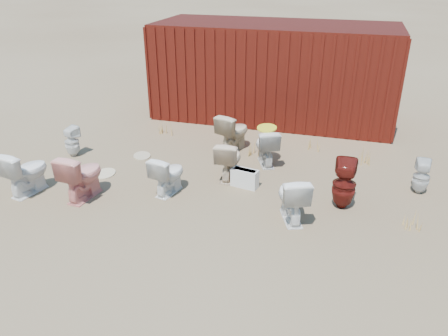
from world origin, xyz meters
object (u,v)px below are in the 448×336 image
(toilet_back_beige_left, at_px, (229,159))
(toilet_back_beige_right, at_px, (233,132))
(toilet_front_c, at_px, (168,174))
(toilet_back_a, at_px, (72,142))
(loose_tank, at_px, (245,178))
(shipping_container, at_px, (274,72))
(toilet_back_e, at_px, (421,177))
(toilet_front_pink, at_px, (82,175))
(toilet_front_e, at_px, (292,197))
(toilet_front_a, at_px, (26,172))
(toilet_front_maroon, at_px, (344,184))
(toilet_back_yellowlid, at_px, (266,146))

(toilet_back_beige_left, distance_m, toilet_back_beige_right, 1.38)
(toilet_front_c, distance_m, toilet_back_a, 2.77)
(toilet_front_c, xyz_separation_m, loose_tank, (1.26, 0.60, -0.19))
(toilet_back_a, bearing_deg, shipping_container, -117.04)
(toilet_back_a, relative_size, loose_tank, 1.32)
(toilet_front_c, relative_size, toilet_back_e, 1.13)
(shipping_container, bearing_deg, toilet_front_c, -101.79)
(toilet_front_c, height_order, toilet_back_beige_left, toilet_back_beige_left)
(toilet_back_a, distance_m, toilet_back_e, 6.96)
(toilet_front_pink, distance_m, toilet_back_beige_left, 2.68)
(toilet_front_pink, relative_size, toilet_front_e, 1.07)
(shipping_container, bearing_deg, toilet_back_a, -133.26)
(toilet_front_e, xyz_separation_m, toilet_back_beige_right, (-1.65, 2.49, 0.02))
(toilet_back_beige_left, xyz_separation_m, loose_tank, (0.38, -0.27, -0.21))
(toilet_back_e, bearing_deg, toilet_front_pink, 21.49)
(toilet_front_a, xyz_separation_m, toilet_front_maroon, (5.46, 1.06, 0.02))
(toilet_front_e, distance_m, toilet_back_a, 5.00)
(toilet_back_a, bearing_deg, toilet_front_e, -177.72)
(shipping_container, distance_m, toilet_front_a, 6.50)
(shipping_container, distance_m, toilet_front_c, 4.93)
(toilet_back_a, bearing_deg, toilet_front_a, 112.47)
(shipping_container, xyz_separation_m, toilet_front_pink, (-2.36, -5.34, -0.77))
(shipping_container, relative_size, toilet_back_yellowlid, 7.77)
(toilet_front_a, height_order, toilet_back_e, toilet_front_a)
(toilet_front_a, bearing_deg, toilet_back_beige_right, -125.55)
(toilet_back_a, height_order, loose_tank, toilet_back_a)
(toilet_front_a, relative_size, toilet_back_a, 1.25)
(toilet_front_maroon, relative_size, toilet_back_a, 1.32)
(toilet_front_a, relative_size, loose_tank, 1.65)
(toilet_back_yellowlid, bearing_deg, toilet_back_beige_left, 32.86)
(shipping_container, xyz_separation_m, toilet_back_a, (-3.60, -3.83, -0.87))
(toilet_back_a, distance_m, toilet_back_yellowlid, 4.11)
(toilet_back_beige_left, xyz_separation_m, toilet_back_e, (3.46, 0.39, -0.07))
(toilet_front_e, bearing_deg, toilet_back_a, -35.79)
(toilet_front_c, relative_size, toilet_back_a, 1.11)
(toilet_front_a, height_order, toilet_back_a, toilet_front_a)
(toilet_front_e, height_order, toilet_back_beige_right, toilet_back_beige_right)
(toilet_front_e, distance_m, toilet_back_e, 2.60)
(toilet_front_pink, bearing_deg, toilet_front_c, -150.78)
(toilet_front_maroon, relative_size, toilet_back_e, 1.35)
(toilet_front_c, relative_size, toilet_front_e, 0.91)
(toilet_front_c, height_order, toilet_front_e, toilet_front_e)
(toilet_front_pink, bearing_deg, toilet_back_yellowlid, -134.60)
(toilet_front_e, bearing_deg, shipping_container, -97.84)
(toilet_front_maroon, xyz_separation_m, loose_tank, (-1.77, 0.25, -0.26))
(toilet_back_a, relative_size, toilet_back_e, 1.03)
(toilet_front_c, bearing_deg, shipping_container, -89.20)
(toilet_back_a, distance_m, loose_tank, 3.89)
(toilet_front_c, xyz_separation_m, toilet_front_maroon, (3.03, 0.35, 0.07))
(toilet_front_e, relative_size, toilet_back_yellowlid, 1.04)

